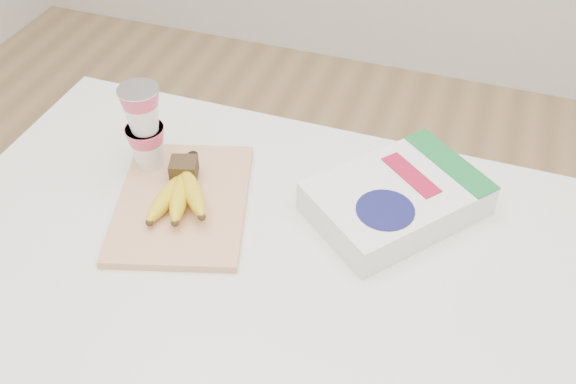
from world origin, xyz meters
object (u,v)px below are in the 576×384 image
at_px(table, 258,381).
at_px(cutting_board, 182,202).
at_px(yogurt_stack, 144,125).
at_px(cereal_box, 397,199).
at_px(bananas, 180,191).

height_order(table, cutting_board, cutting_board).
height_order(yogurt_stack, cereal_box, yogurt_stack).
xyz_separation_m(bananas, cereal_box, (0.36, 0.11, -0.01)).
relative_size(yogurt_stack, cereal_box, 0.49).
relative_size(cutting_board, yogurt_stack, 1.82).
bearing_deg(cutting_board, table, -37.82).
height_order(cutting_board, yogurt_stack, yogurt_stack).
bearing_deg(cereal_box, table, -102.07).
distance_m(yogurt_stack, cereal_box, 0.47).
bearing_deg(bananas, yogurt_stack, 144.38).
distance_m(cutting_board, cereal_box, 0.38).
height_order(table, yogurt_stack, yogurt_stack).
xyz_separation_m(table, bananas, (-0.15, 0.06, 0.45)).
bearing_deg(cereal_box, yogurt_stack, -135.49).
bearing_deg(table, bananas, 159.79).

